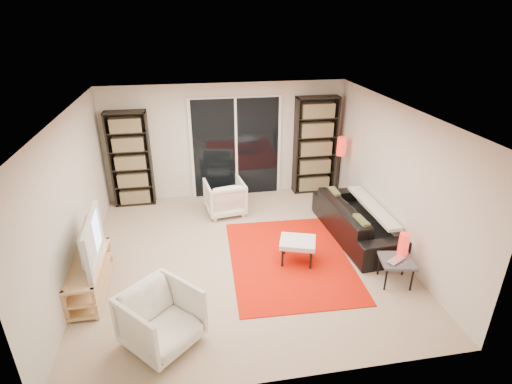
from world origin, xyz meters
TOP-DOWN VIEW (x-y plane):
  - floor at (0.00, 0.00)m, footprint 5.00×5.00m
  - wall_back at (0.00, 2.50)m, footprint 5.00×0.02m
  - wall_front at (0.00, -2.50)m, footprint 5.00×0.02m
  - wall_left at (-2.50, 0.00)m, footprint 0.02×5.00m
  - wall_right at (2.50, 0.00)m, footprint 0.02×5.00m
  - ceiling at (0.00, 0.00)m, footprint 5.00×5.00m
  - sliding_door at (0.20, 2.46)m, footprint 1.92×0.08m
  - bookshelf_left at (-1.95, 2.33)m, footprint 0.80×0.30m
  - bookshelf_right at (1.90, 2.33)m, footprint 0.90×0.30m
  - tv_stand at (-2.30, -0.54)m, footprint 0.42×1.33m
  - tv at (-2.28, -0.54)m, footprint 0.21×1.17m
  - rug at (0.71, -0.25)m, footprint 1.99×2.64m
  - sofa at (2.06, 0.28)m, footprint 0.98×2.23m
  - armchair_back at (-0.15, 1.59)m, footprint 0.82×0.84m
  - armchair_front at (-1.25, -1.71)m, footprint 1.13×1.13m
  - ottoman at (0.81, -0.32)m, footprint 0.67×0.60m
  - side_table at (2.09, -1.09)m, footprint 0.55×0.55m
  - laptop at (2.09, -1.16)m, footprint 0.38×0.33m
  - table_lamp at (2.24, -0.96)m, footprint 0.15×0.15m
  - floor_lamp at (2.27, 1.79)m, footprint 0.21×0.21m

SIDE VIEW (x-z plane):
  - floor at x=0.00m, z-range 0.00..0.00m
  - rug at x=0.71m, z-range 0.00..0.01m
  - tv_stand at x=-2.30m, z-range 0.01..0.51m
  - sofa at x=2.06m, z-range 0.00..0.64m
  - armchair_back at x=-0.15m, z-range 0.00..0.68m
  - ottoman at x=0.81m, z-range 0.14..0.54m
  - side_table at x=2.09m, z-range 0.15..0.55m
  - armchair_front at x=-1.25m, z-range 0.00..0.74m
  - laptop at x=2.09m, z-range 0.40..0.42m
  - table_lamp at x=2.24m, z-range 0.40..0.74m
  - tv at x=-2.28m, z-range 0.50..1.17m
  - bookshelf_left at x=-1.95m, z-range 0.00..1.95m
  - floor_lamp at x=2.27m, z-range 0.36..1.73m
  - sliding_door at x=0.20m, z-range -0.03..2.13m
  - bookshelf_right at x=1.90m, z-range 0.00..2.10m
  - wall_back at x=0.00m, z-range 0.00..2.40m
  - wall_front at x=0.00m, z-range 0.00..2.40m
  - wall_left at x=-2.50m, z-range 0.00..2.40m
  - wall_right at x=2.50m, z-range 0.00..2.40m
  - ceiling at x=0.00m, z-range 2.39..2.41m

